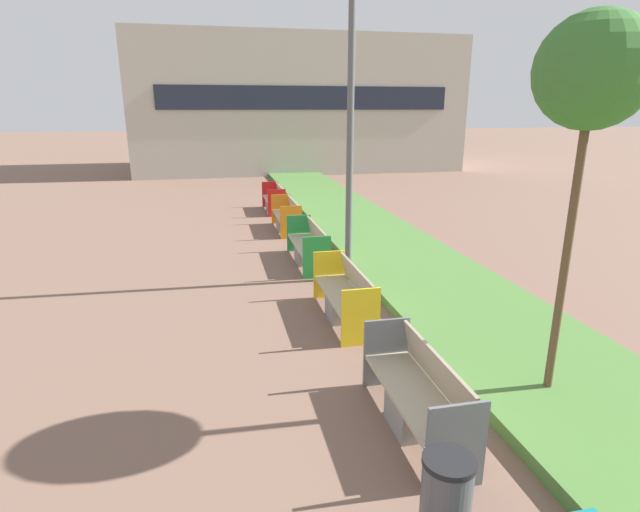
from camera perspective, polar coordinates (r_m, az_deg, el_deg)
name	(u,v)px	position (r m, az deg, el deg)	size (l,w,h in m)	color
planter_grass_strip	(421,271)	(11.32, 11.42, -1.72)	(2.80, 120.00, 0.18)	#4C7A38
building_backdrop	(294,106)	(31.99, -2.98, 16.79)	(18.50, 8.97, 7.45)	#B2AD9E
bench_grey_frame	(418,400)	(6.05, 11.12, -15.80)	(0.65, 2.02, 0.94)	gray
bench_yellow_frame	(345,299)	(8.77, 2.90, -4.89)	(0.65, 2.16, 0.94)	gray
bench_green_frame	(309,248)	(11.88, -1.30, 0.93)	(0.65, 2.31, 0.94)	gray
bench_orange_frame	(287,219)	(15.16, -3.79, 4.30)	(0.65, 2.07, 0.94)	gray
bench_red_frame	(275,201)	(18.07, -5.22, 6.24)	(0.65, 1.90, 0.94)	gray
litter_bin	(445,508)	(4.62, 14.11, -26.15)	(0.42, 0.42, 0.95)	#4C4F51
street_lamp_post	(351,69)	(10.33, 3.59, 20.55)	(0.24, 0.44, 7.83)	#56595B
sapling_tree_near	(593,75)	(6.33, 28.73, 17.70)	(1.24, 1.24, 4.57)	brown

